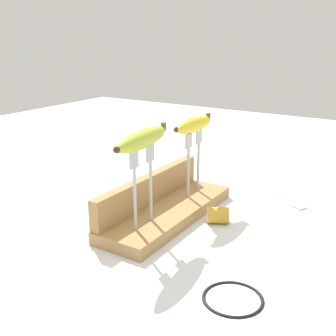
{
  "coord_description": "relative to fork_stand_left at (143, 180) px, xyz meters",
  "views": [
    {
      "loc": [
        -0.81,
        -0.51,
        0.43
      ],
      "look_at": [
        0.0,
        0.0,
        0.13
      ],
      "focal_mm": 45.35,
      "sensor_mm": 36.0,
      "label": 1
    }
  ],
  "objects": [
    {
      "name": "board_backstop",
      "position": [
        0.11,
        0.06,
        -0.07
      ],
      "size": [
        0.41,
        0.03,
        0.07
      ],
      "primitive_type": "cube",
      "color": "#A87F4C",
      "rests_on": "wooden_board"
    },
    {
      "name": "fork_fallen_near",
      "position": [
        0.37,
        -0.2,
        -0.13
      ],
      "size": [
        0.09,
        0.17,
        0.01
      ],
      "color": "#B2B2B7",
      "rests_on": "ground"
    },
    {
      "name": "wooden_board",
      "position": [
        0.11,
        0.01,
        -0.12
      ],
      "size": [
        0.42,
        0.14,
        0.03
      ],
      "primitive_type": "cube",
      "color": "#A87F4C",
      "rests_on": "ground"
    },
    {
      "name": "ground_plane",
      "position": [
        0.11,
        0.01,
        -0.13
      ],
      "size": [
        3.0,
        3.0,
        0.0
      ],
      "primitive_type": "plane",
      "color": "silver"
    },
    {
      "name": "banana_raised_right",
      "position": [
        0.22,
        0.0,
        0.08
      ],
      "size": [
        0.16,
        0.04,
        0.04
      ],
      "color": "yellow",
      "rests_on": "fork_stand_right"
    },
    {
      "name": "banana_chunk_near",
      "position": [
        0.15,
        -0.11,
        -0.12
      ],
      "size": [
        0.06,
        0.06,
        0.04
      ],
      "color": "gold",
      "rests_on": "ground"
    },
    {
      "name": "banana_raised_left",
      "position": [
        -0.0,
        -0.0,
        0.09
      ],
      "size": [
        0.2,
        0.06,
        0.04
      ],
      "color": "#B2C138",
      "rests_on": "fork_stand_left"
    },
    {
      "name": "fork_stand_right",
      "position": [
        0.22,
        0.0,
        -0.0
      ],
      "size": [
        0.08,
        0.01,
        0.17
      ],
      "color": "#B2B2B7",
      "rests_on": "wooden_board"
    },
    {
      "name": "wire_coil",
      "position": [
        -0.11,
        -0.27,
        -0.13
      ],
      "size": [
        0.11,
        0.11,
        0.01
      ],
      "primitive_type": "torus",
      "color": "black",
      "rests_on": "ground"
    },
    {
      "name": "fork_stand_left",
      "position": [
        0.0,
        0.0,
        0.0
      ],
      "size": [
        0.08,
        0.01,
        0.17
      ],
      "color": "#B2B2B7",
      "rests_on": "wooden_board"
    }
  ]
}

